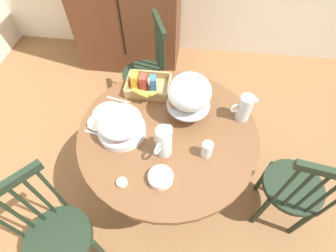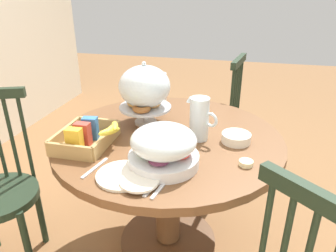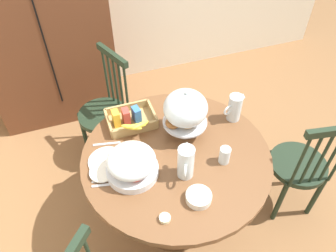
{
  "view_description": "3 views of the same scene",
  "coord_description": "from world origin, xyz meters",
  "px_view_note": "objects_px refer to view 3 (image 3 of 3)",
  "views": [
    {
      "loc": [
        -0.02,
        -1.04,
        2.06
      ],
      "look_at": [
        -0.14,
        -0.09,
        0.79
      ],
      "focal_mm": 27.22,
      "sensor_mm": 36.0,
      "label": 1
    },
    {
      "loc": [
        -1.54,
        -0.43,
        1.44
      ],
      "look_at": [
        -0.14,
        -0.09,
        0.79
      ],
      "focal_mm": 33.75,
      "sensor_mm": 36.0,
      "label": 2
    },
    {
      "loc": [
        -0.61,
        -1.28,
        2.26
      ],
      "look_at": [
        -0.14,
        0.06,
        0.84
      ],
      "focal_mm": 34.77,
      "sensor_mm": 36.0,
      "label": 3
    }
  ],
  "objects_px": {
    "dining_table": "(176,176)",
    "china_plate_small": "(102,172)",
    "wooden_armoire": "(39,17)",
    "milk_pitcher": "(186,163)",
    "drinking_glass": "(225,155)",
    "orange_juice_pitcher": "(234,109)",
    "windsor_chair_by_cabinet": "(106,113)",
    "fruit_platter_covered": "(132,164)",
    "pastry_stand_with_dome": "(185,110)",
    "windsor_chair_near_window": "(300,167)",
    "cereal_basket": "(130,119)",
    "cereal_bowl": "(199,197)",
    "china_plate_large": "(107,161)",
    "butter_dish": "(165,218)"
  },
  "relations": [
    {
      "from": "pastry_stand_with_dome",
      "to": "fruit_platter_covered",
      "type": "height_order",
      "value": "pastry_stand_with_dome"
    },
    {
      "from": "cereal_basket",
      "to": "windsor_chair_by_cabinet",
      "type": "bearing_deg",
      "value": 102.77
    },
    {
      "from": "windsor_chair_near_window",
      "to": "china_plate_small",
      "type": "xyz_separation_m",
      "value": [
        -1.31,
        0.18,
        0.3
      ]
    },
    {
      "from": "butter_dish",
      "to": "pastry_stand_with_dome",
      "type": "bearing_deg",
      "value": 59.42
    },
    {
      "from": "fruit_platter_covered",
      "to": "drinking_glass",
      "type": "relative_size",
      "value": 2.73
    },
    {
      "from": "windsor_chair_by_cabinet",
      "to": "fruit_platter_covered",
      "type": "distance_m",
      "value": 0.95
    },
    {
      "from": "dining_table",
      "to": "milk_pitcher",
      "type": "relative_size",
      "value": 5.42
    },
    {
      "from": "pastry_stand_with_dome",
      "to": "butter_dish",
      "type": "height_order",
      "value": "pastry_stand_with_dome"
    },
    {
      "from": "fruit_platter_covered",
      "to": "milk_pitcher",
      "type": "height_order",
      "value": "milk_pitcher"
    },
    {
      "from": "windsor_chair_by_cabinet",
      "to": "cereal_basket",
      "type": "bearing_deg",
      "value": -77.23
    },
    {
      "from": "china_plate_large",
      "to": "milk_pitcher",
      "type": "bearing_deg",
      "value": -30.73
    },
    {
      "from": "windsor_chair_near_window",
      "to": "pastry_stand_with_dome",
      "type": "xyz_separation_m",
      "value": [
        -0.75,
        0.33,
        0.48
      ]
    },
    {
      "from": "china_plate_large",
      "to": "china_plate_small",
      "type": "xyz_separation_m",
      "value": [
        -0.04,
        -0.08,
        0.01
      ]
    },
    {
      "from": "windsor_chair_near_window",
      "to": "drinking_glass",
      "type": "height_order",
      "value": "windsor_chair_near_window"
    },
    {
      "from": "fruit_platter_covered",
      "to": "china_plate_small",
      "type": "distance_m",
      "value": 0.19
    },
    {
      "from": "fruit_platter_covered",
      "to": "china_plate_large",
      "type": "height_order",
      "value": "fruit_platter_covered"
    },
    {
      "from": "cereal_basket",
      "to": "butter_dish",
      "type": "height_order",
      "value": "cereal_basket"
    },
    {
      "from": "china_plate_small",
      "to": "windsor_chair_by_cabinet",
      "type": "bearing_deg",
      "value": 79.84
    },
    {
      "from": "wooden_armoire",
      "to": "cereal_basket",
      "type": "height_order",
      "value": "wooden_armoire"
    },
    {
      "from": "windsor_chair_near_window",
      "to": "orange_juice_pitcher",
      "type": "distance_m",
      "value": 0.64
    },
    {
      "from": "wooden_armoire",
      "to": "cereal_basket",
      "type": "xyz_separation_m",
      "value": [
        0.44,
        -1.25,
        -0.2
      ]
    },
    {
      "from": "dining_table",
      "to": "wooden_armoire",
      "type": "bearing_deg",
      "value": 111.61
    },
    {
      "from": "wooden_armoire",
      "to": "dining_table",
      "type": "xyz_separation_m",
      "value": [
        0.63,
        -1.59,
        -0.47
      ]
    },
    {
      "from": "fruit_platter_covered",
      "to": "cereal_basket",
      "type": "height_order",
      "value": "fruit_platter_covered"
    },
    {
      "from": "windsor_chair_by_cabinet",
      "to": "butter_dish",
      "type": "relative_size",
      "value": 16.25
    },
    {
      "from": "windsor_chair_near_window",
      "to": "fruit_platter_covered",
      "type": "distance_m",
      "value": 1.21
    },
    {
      "from": "wooden_armoire",
      "to": "china_plate_large",
      "type": "height_order",
      "value": "wooden_armoire"
    },
    {
      "from": "pastry_stand_with_dome",
      "to": "butter_dish",
      "type": "distance_m",
      "value": 0.66
    },
    {
      "from": "cereal_bowl",
      "to": "butter_dish",
      "type": "xyz_separation_m",
      "value": [
        -0.21,
        -0.05,
        -0.01
      ]
    },
    {
      "from": "dining_table",
      "to": "pastry_stand_with_dome",
      "type": "distance_m",
      "value": 0.46
    },
    {
      "from": "cereal_bowl",
      "to": "butter_dish",
      "type": "relative_size",
      "value": 2.33
    },
    {
      "from": "milk_pitcher",
      "to": "cereal_bowl",
      "type": "xyz_separation_m",
      "value": [
        0.01,
        -0.18,
        -0.07
      ]
    },
    {
      "from": "wooden_armoire",
      "to": "dining_table",
      "type": "bearing_deg",
      "value": -68.39
    },
    {
      "from": "pastry_stand_with_dome",
      "to": "cereal_bowl",
      "type": "distance_m",
      "value": 0.53
    },
    {
      "from": "cereal_bowl",
      "to": "drinking_glass",
      "type": "distance_m",
      "value": 0.31
    },
    {
      "from": "wooden_armoire",
      "to": "windsor_chair_by_cabinet",
      "type": "relative_size",
      "value": 2.01
    },
    {
      "from": "windsor_chair_by_cabinet",
      "to": "cereal_bowl",
      "type": "height_order",
      "value": "windsor_chair_by_cabinet"
    },
    {
      "from": "wooden_armoire",
      "to": "fruit_platter_covered",
      "type": "distance_m",
      "value": 1.69
    },
    {
      "from": "milk_pitcher",
      "to": "cereal_basket",
      "type": "xyz_separation_m",
      "value": [
        -0.19,
        0.5,
        -0.05
      ]
    },
    {
      "from": "dining_table",
      "to": "cereal_basket",
      "type": "xyz_separation_m",
      "value": [
        -0.19,
        0.34,
        0.27
      ]
    },
    {
      "from": "milk_pitcher",
      "to": "windsor_chair_near_window",
      "type": "bearing_deg",
      "value": -1.03
    },
    {
      "from": "cereal_basket",
      "to": "butter_dish",
      "type": "xyz_separation_m",
      "value": [
        -0.01,
        -0.73,
        -0.03
      ]
    },
    {
      "from": "pastry_stand_with_dome",
      "to": "fruit_platter_covered",
      "type": "distance_m",
      "value": 0.46
    },
    {
      "from": "drinking_glass",
      "to": "fruit_platter_covered",
      "type": "bearing_deg",
      "value": 169.77
    },
    {
      "from": "dining_table",
      "to": "orange_juice_pitcher",
      "type": "xyz_separation_m",
      "value": [
        0.47,
        0.17,
        0.31
      ]
    },
    {
      "from": "wooden_armoire",
      "to": "drinking_glass",
      "type": "height_order",
      "value": "wooden_armoire"
    },
    {
      "from": "wooden_armoire",
      "to": "milk_pitcher",
      "type": "height_order",
      "value": "wooden_armoire"
    },
    {
      "from": "cereal_bowl",
      "to": "butter_dish",
      "type": "distance_m",
      "value": 0.22
    },
    {
      "from": "drinking_glass",
      "to": "orange_juice_pitcher",
      "type": "bearing_deg",
      "value": 54.56
    },
    {
      "from": "dining_table",
      "to": "china_plate_small",
      "type": "xyz_separation_m",
      "value": [
        -0.45,
        0.0,
        0.24
      ]
    }
  ]
}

